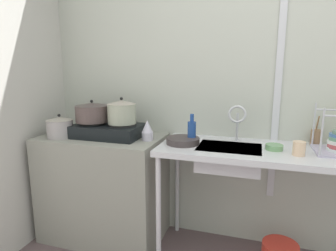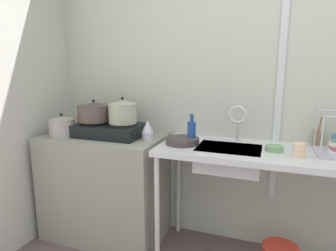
{
  "view_description": "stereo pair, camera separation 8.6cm",
  "coord_description": "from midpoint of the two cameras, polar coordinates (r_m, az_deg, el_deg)",
  "views": [
    {
      "loc": [
        -0.3,
        -0.78,
        1.41
      ],
      "look_at": [
        -0.92,
        1.22,
        0.99
      ],
      "focal_mm": 30.93,
      "sensor_mm": 36.0,
      "label": 1
    },
    {
      "loc": [
        -0.22,
        -0.75,
        1.41
      ],
      "look_at": [
        -0.92,
        1.22,
        0.99
      ],
      "focal_mm": 30.93,
      "sensor_mm": 36.0,
      "label": 2
    }
  ],
  "objects": [
    {
      "name": "wall_back",
      "position": [
        2.33,
        26.47,
        9.75
      ],
      "size": [
        4.84,
        0.1,
        2.78
      ],
      "primitive_type": "cube",
      "color": "#B8BDAF",
      "rests_on": "ground"
    },
    {
      "name": "stove",
      "position": [
        2.35,
        -10.57,
        -0.8
      ],
      "size": [
        0.55,
        0.34,
        0.11
      ],
      "color": "black",
      "rests_on": "counter_concrete"
    },
    {
      "name": "pot_on_left_burner",
      "position": [
        2.4,
        -13.4,
        2.66
      ],
      "size": [
        0.27,
        0.27,
        0.18
      ],
      "color": "#524341",
      "rests_on": "stove"
    },
    {
      "name": "pot_beside_stove",
      "position": [
        2.43,
        -19.19,
        -0.14
      ],
      "size": [
        0.2,
        0.2,
        0.19
      ],
      "color": "#989293",
      "rests_on": "counter_concrete"
    },
    {
      "name": "pot_on_right_burner",
      "position": [
        2.26,
        -7.84,
        2.74
      ],
      "size": [
        0.22,
        0.22,
        0.2
      ],
      "color": "#9CA28B",
      "rests_on": "stove"
    },
    {
      "name": "counter_concrete",
      "position": [
        2.53,
        -11.26,
        -11.57
      ],
      "size": [
        0.97,
        0.57,
        0.87
      ],
      "primitive_type": "cube",
      "color": "gray",
      "rests_on": "ground"
    },
    {
      "name": "sink_basin",
      "position": [
        2.07,
        13.0,
        -6.35
      ],
      "size": [
        0.43,
        0.32,
        0.16
      ],
      "primitive_type": "cube",
      "color": "silver",
      "rests_on": "counter_sink"
    },
    {
      "name": "small_bowl_on_drainboard",
      "position": [
        2.05,
        21.35,
        -4.22
      ],
      "size": [
        0.11,
        0.11,
        0.04
      ],
      "primitive_type": "cylinder",
      "color": "#6D9F68",
      "rests_on": "counter_sink"
    },
    {
      "name": "bottle_by_sink",
      "position": [
        2.1,
        5.83,
        -1.23
      ],
      "size": [
        0.06,
        0.06,
        0.21
      ],
      "color": "navy",
      "rests_on": "counter_sink"
    },
    {
      "name": "frying_pan",
      "position": [
        2.09,
        4.05,
        -3.04
      ],
      "size": [
        0.24,
        0.24,
        0.04
      ],
      "primitive_type": "cylinder",
      "color": "#3C3334",
      "rests_on": "counter_sink"
    },
    {
      "name": "utensil_jar",
      "position": [
        2.29,
        28.43,
        -2.24
      ],
      "size": [
        0.07,
        0.07,
        0.21
      ],
      "color": "#8D6A4C",
      "rests_on": "counter_sink"
    },
    {
      "name": "wall_metal_strip",
      "position": [
        2.26,
        22.68,
        13.58
      ],
      "size": [
        0.05,
        0.01,
        2.23
      ],
      "primitive_type": "cube",
      "color": "silver"
    },
    {
      "name": "percolator",
      "position": [
        2.19,
        -2.93,
        -0.94
      ],
      "size": [
        0.09,
        0.09,
        0.16
      ],
      "color": "silver",
      "rests_on": "counter_concrete"
    },
    {
      "name": "faucet",
      "position": [
        2.14,
        14.68,
        1.52
      ],
      "size": [
        0.13,
        0.08,
        0.28
      ],
      "color": "silver",
      "rests_on": "counter_sink"
    },
    {
      "name": "counter_sink",
      "position": [
        2.08,
        19.29,
        -6.46
      ],
      "size": [
        1.42,
        0.57,
        0.87
      ],
      "color": "silver",
      "rests_on": "ground"
    },
    {
      "name": "cup_by_rack",
      "position": [
        1.97,
        25.55,
        -4.38
      ],
      "size": [
        0.08,
        0.08,
        0.09
      ],
      "primitive_type": "cylinder",
      "color": "beige",
      "rests_on": "counter_sink"
    }
  ]
}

